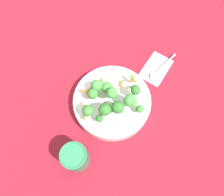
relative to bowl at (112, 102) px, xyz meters
name	(u,v)px	position (x,y,z in m)	size (l,w,h in m)	color
ground_plane	(112,104)	(0.00, 0.00, -0.03)	(3.00, 3.00, 0.00)	maroon
bowl	(112,102)	(0.00, 0.00, 0.00)	(0.28, 0.28, 0.05)	white
pasta_salad	(111,99)	(-0.02, 0.00, 0.07)	(0.17, 0.21, 0.08)	#8CB766
cup	(75,157)	(-0.19, 0.13, 0.03)	(0.08, 0.08, 0.11)	#2D7F51
napkin	(156,68)	(0.14, -0.19, -0.02)	(0.17, 0.16, 0.01)	#B2BCC6
spoon	(158,70)	(0.13, -0.19, -0.02)	(0.11, 0.13, 0.01)	silver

